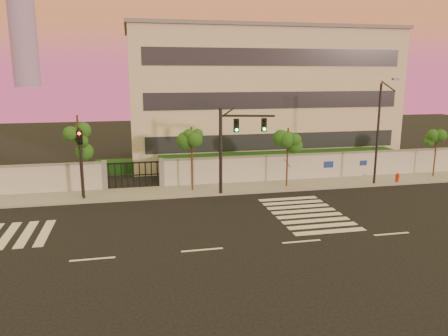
{
  "coord_description": "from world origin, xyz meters",
  "views": [
    {
      "loc": [
        -3.06,
        -19.15,
        8.18
      ],
      "look_at": [
        2.35,
        6.0,
        2.6
      ],
      "focal_mm": 35.0,
      "sensor_mm": 36.0,
      "label": 1
    }
  ],
  "objects": [
    {
      "name": "ground",
      "position": [
        0.0,
        0.0,
        0.0
      ],
      "size": [
        120.0,
        120.0,
        0.0
      ],
      "primitive_type": "plane",
      "color": "black",
      "rests_on": "ground"
    },
    {
      "name": "sidewalk",
      "position": [
        0.0,
        10.5,
        0.07
      ],
      "size": [
        60.0,
        3.0,
        0.15
      ],
      "primitive_type": "cube",
      "color": "gray",
      "rests_on": "ground"
    },
    {
      "name": "perimeter_wall",
      "position": [
        0.1,
        12.0,
        1.07
      ],
      "size": [
        60.0,
        0.36,
        2.2
      ],
      "color": "#AEB0B5",
      "rests_on": "ground"
    },
    {
      "name": "hedge_row",
      "position": [
        1.17,
        14.74,
        0.82
      ],
      "size": [
        41.0,
        4.25,
        1.8
      ],
      "color": "#0F3410",
      "rests_on": "ground"
    },
    {
      "name": "institutional_building",
      "position": [
        9.0,
        21.99,
        6.16
      ],
      "size": [
        24.4,
        12.4,
        12.25
      ],
      "color": "beige",
      "rests_on": "ground"
    },
    {
      "name": "road_markings",
      "position": [
        -1.58,
        3.76,
        0.01
      ],
      "size": [
        57.0,
        7.62,
        0.02
      ],
      "color": "silver",
      "rests_on": "ground"
    },
    {
      "name": "street_tree_c",
      "position": [
        -6.36,
        10.22,
        4.1
      ],
      "size": [
        1.6,
        1.27,
        5.58
      ],
      "color": "#382314",
      "rests_on": "ground"
    },
    {
      "name": "street_tree_d",
      "position": [
        1.04,
        10.44,
        3.39
      ],
      "size": [
        1.53,
        1.22,
        4.6
      ],
      "color": "#382314",
      "rests_on": "ground"
    },
    {
      "name": "street_tree_e",
      "position": [
        7.93,
        10.11,
        3.25
      ],
      "size": [
        1.46,
        1.16,
        4.41
      ],
      "color": "#382314",
      "rests_on": "ground"
    },
    {
      "name": "street_tree_f",
      "position": [
        20.46,
        10.55,
        2.9
      ],
      "size": [
        1.37,
        1.09,
        3.94
      ],
      "color": "#382314",
      "rests_on": "ground"
    },
    {
      "name": "traffic_signal_main",
      "position": [
        3.56,
        9.16,
        3.79
      ],
      "size": [
        3.74,
        1.13,
        5.99
      ],
      "rotation": [
        0.0,
        0.0,
        -0.27
      ],
      "color": "black",
      "rests_on": "ground"
    },
    {
      "name": "traffic_signal_secondary",
      "position": [
        -6.27,
        9.78,
        3.06
      ],
      "size": [
        0.38,
        0.35,
        4.83
      ],
      "rotation": [
        0.0,
        0.0,
        -0.0
      ],
      "color": "black",
      "rests_on": "ground"
    },
    {
      "name": "streetlight_east",
      "position": [
        14.58,
        9.27,
        4.26
      ],
      "size": [
        0.47,
        1.89,
        7.87
      ],
      "color": "black",
      "rests_on": "ground"
    },
    {
      "name": "fire_hydrant",
      "position": [
        16.54,
        9.48,
        0.41
      ],
      "size": [
        0.33,
        0.31,
        0.83
      ],
      "rotation": [
        0.0,
        0.0,
        0.22
      ],
      "color": "red",
      "rests_on": "ground"
    }
  ]
}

